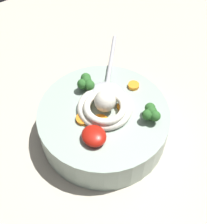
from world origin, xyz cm
name	(u,v)px	position (x,y,z in cm)	size (l,w,h in cm)	color
table_slab	(121,133)	(0.00, 0.00, 1.37)	(104.22, 104.22, 2.74)	#BCB29E
soup_bowl	(103,123)	(-0.97, -3.33, 6.10)	(22.77, 22.77, 6.51)	#9EB2A3
noodle_pile	(105,106)	(-1.07, -2.96, 10.55)	(10.35, 10.14, 4.16)	silver
soup_spoon	(107,86)	(-5.02, 0.20, 10.05)	(15.20, 13.86, 1.60)	#B7B7BC
chili_sauce_dollop	(94,136)	(2.70, -7.62, 10.20)	(4.23, 3.81, 1.91)	#B2190F
broccoli_floret_front	(86,82)	(-7.05, -2.91, 11.01)	(3.56, 3.06, 2.81)	#7A9E60
broccoli_floret_near_spoon	(151,113)	(4.59, 2.25, 10.97)	(3.47, 2.99, 2.75)	#7A9E60
carrot_slice_rear	(100,122)	(0.63, -5.11, 9.54)	(2.90, 2.90, 0.57)	orange
carrot_slice_right	(84,119)	(-1.46, -6.95, 9.56)	(2.59, 2.59, 0.62)	orange
carrot_slice_beside_noodles	(122,107)	(0.05, -0.13, 9.46)	(2.03, 2.03, 0.43)	orange
carrot_slice_extra_a	(134,86)	(-2.72, 4.41, 9.59)	(2.01, 2.01, 0.67)	orange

